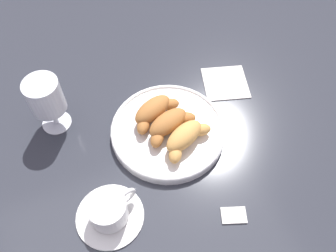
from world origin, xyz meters
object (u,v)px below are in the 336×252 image
juice_glass_left (46,98)px  coffee_cup_near (109,212)px  croissant_large (154,111)px  croissant_small (169,124)px  sugar_packet (234,215)px  folded_napkin (225,83)px  croissant_extra (185,137)px  pastry_plate (168,130)px

juice_glass_left → coffee_cup_near: bearing=102.7°
coffee_cup_near → croissant_large: bearing=-129.8°
croissant_small → sugar_packet: size_ratio=2.57×
croissant_large → folded_napkin: size_ratio=1.13×
croissant_extra → coffee_cup_near: (0.20, 0.10, -0.02)m
juice_glass_left → folded_napkin: 0.44m
pastry_plate → croissant_large: croissant_large is taller
croissant_small → folded_napkin: 0.22m
coffee_cup_near → croissant_extra: bearing=-153.8°
croissant_small → croissant_extra: bearing=114.3°
sugar_packet → folded_napkin: size_ratio=0.45×
sugar_packet → folded_napkin: sugar_packet is taller
pastry_plate → croissant_large: bearing=-66.2°
croissant_large → juice_glass_left: (0.22, -0.08, 0.05)m
pastry_plate → folded_napkin: 0.21m
folded_napkin → juice_glass_left: bearing=-3.5°
coffee_cup_near → sugar_packet: bearing=159.9°
croissant_large → sugar_packet: size_ratio=2.48×
croissant_small → folded_napkin: bearing=-153.3°
croissant_large → croissant_small: (-0.02, 0.05, 0.00)m
croissant_large → coffee_cup_near: (0.16, 0.19, -0.02)m
pastry_plate → croissant_extra: size_ratio=2.13×
juice_glass_left → folded_napkin: juice_glass_left is taller
croissant_extra → croissant_small: bearing=-65.7°
sugar_packet → juice_glass_left: bearing=-32.1°
pastry_plate → juice_glass_left: (0.24, -0.12, 0.08)m
croissant_large → croissant_small: bearing=113.6°
coffee_cup_near → sugar_packet: size_ratio=2.72×
pastry_plate → juice_glass_left: bearing=-26.7°
juice_glass_left → folded_napkin: (-0.43, 0.03, -0.09)m
croissant_extra → juice_glass_left: juice_glass_left is taller
pastry_plate → coffee_cup_near: size_ratio=1.93×
croissant_extra → folded_napkin: bearing=-140.2°
sugar_packet → coffee_cup_near: bearing=-2.0°
pastry_plate → croissant_large: (0.02, -0.04, 0.03)m
croissant_large → folded_napkin: 0.22m
croissant_extra → folded_napkin: croissant_extra is taller
pastry_plate → folded_napkin: pastry_plate is taller
croissant_small → folded_napkin: size_ratio=1.17×
croissant_small → juice_glass_left: 0.27m
croissant_small → pastry_plate: bearing=-69.6°
juice_glass_left → sugar_packet: juice_glass_left is taller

